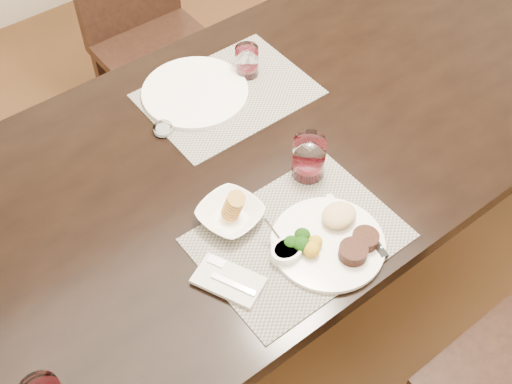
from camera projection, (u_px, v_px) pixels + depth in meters
ground_plane at (298, 264)px, 2.34m from camera, size 4.50×4.50×0.00m
dining_table at (310, 135)px, 1.83m from camera, size 2.00×1.00×0.75m
chair_far at (146, 26)px, 2.42m from camera, size 0.42×0.42×0.90m
placemat_near at (298, 238)px, 1.50m from camera, size 0.46×0.34×0.00m
placemat_far at (228, 94)px, 1.81m from camera, size 0.46×0.34×0.00m
dinner_plate at (333, 239)px, 1.47m from camera, size 0.26×0.26×0.05m
napkin_fork at (228, 280)px, 1.41m from camera, size 0.14×0.17×0.02m
steak_knife at (366, 235)px, 1.49m from camera, size 0.05×0.22×0.01m
cracker_bowl at (230, 214)px, 1.51m from camera, size 0.17×0.17×0.06m
sauce_ramekin at (287, 251)px, 1.45m from camera, size 0.08×0.12×0.06m
wine_glass_near at (309, 159)px, 1.58m from camera, size 0.08×0.08×0.11m
far_plate at (195, 92)px, 1.81m from camera, size 0.30×0.30×0.01m
wine_glass_far at (247, 62)px, 1.84m from camera, size 0.07×0.07×0.09m
salt_cellar at (163, 129)px, 1.71m from camera, size 0.05×0.05×0.02m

